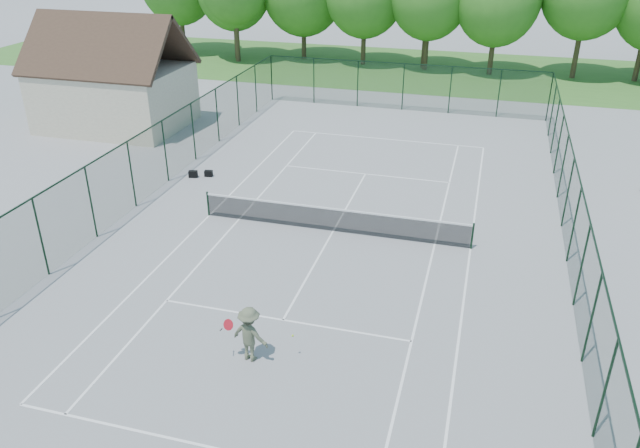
{
  "coord_description": "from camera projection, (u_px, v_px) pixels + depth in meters",
  "views": [
    {
      "loc": [
        5.53,
        -21.86,
        11.7
      ],
      "look_at": [
        0.0,
        -2.0,
        1.3
      ],
      "focal_mm": 35.0,
      "sensor_mm": 36.0,
      "label": 1
    }
  ],
  "objects": [
    {
      "name": "fence_enclosure",
      "position": [
        334.0,
        196.0,
        24.69
      ],
      "size": [
        18.05,
        36.05,
        3.02
      ],
      "color": "#173420",
      "rests_on": "ground"
    },
    {
      "name": "tennis_player",
      "position": [
        250.0,
        334.0,
        17.8
      ],
      "size": [
        2.07,
        0.86,
        1.74
      ],
      "color": "#555B43",
      "rests_on": "ground"
    },
    {
      "name": "grass_far",
      "position": [
        424.0,
        69.0,
        51.19
      ],
      "size": [
        80.0,
        16.0,
        0.01
      ],
      "primitive_type": "cube",
      "color": "#3F762C",
      "rests_on": "ground"
    },
    {
      "name": "ground",
      "position": [
        333.0,
        231.0,
        25.39
      ],
      "size": [
        140.0,
        140.0,
        0.0
      ],
      "primitive_type": "plane",
      "color": "gray",
      "rests_on": "ground"
    },
    {
      "name": "tennis_net",
      "position": [
        333.0,
        219.0,
        25.13
      ],
      "size": [
        11.08,
        0.08,
        1.1
      ],
      "color": "black",
      "rests_on": "ground"
    },
    {
      "name": "court_lines",
      "position": [
        333.0,
        231.0,
        25.39
      ],
      "size": [
        11.05,
        23.85,
        0.01
      ],
      "color": "white",
      "rests_on": "ground"
    },
    {
      "name": "utility_building",
      "position": [
        112.0,
        74.0,
        36.42
      ],
      "size": [
        8.6,
        6.27,
        6.63
      ],
      "color": "beige",
      "rests_on": "ground"
    },
    {
      "name": "sports_bag_b",
      "position": [
        209.0,
        173.0,
        30.56
      ],
      "size": [
        0.42,
        0.29,
        0.3
      ],
      "primitive_type": "cube",
      "rotation": [
        0.0,
        0.0,
        0.17
      ],
      "color": "black",
      "rests_on": "ground"
    },
    {
      "name": "sports_bag_a",
      "position": [
        193.0,
        174.0,
        30.45
      ],
      "size": [
        0.46,
        0.33,
        0.33
      ],
      "primitive_type": "cube",
      "rotation": [
        0.0,
        0.0,
        0.22
      ],
      "color": "black",
      "rests_on": "ground"
    }
  ]
}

